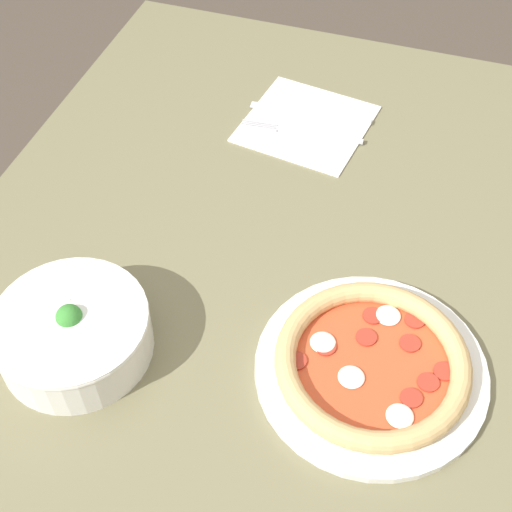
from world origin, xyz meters
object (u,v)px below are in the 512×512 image
(fork, at_px, (303,133))
(knife, at_px, (316,114))
(pizza, at_px, (372,365))
(bowl, at_px, (73,331))

(fork, height_order, knife, same)
(pizza, relative_size, fork, 1.40)
(pizza, height_order, bowl, bowl)
(bowl, bearing_deg, fork, -17.75)
(pizza, relative_size, knife, 1.38)
(bowl, distance_m, knife, 0.56)
(fork, bearing_deg, knife, -101.75)
(fork, xyz_separation_m, knife, (0.05, -0.01, -0.00))
(pizza, relative_size, bowl, 1.48)
(pizza, bearing_deg, bowl, 102.64)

